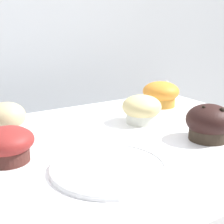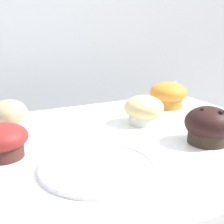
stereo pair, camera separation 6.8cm
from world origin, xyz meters
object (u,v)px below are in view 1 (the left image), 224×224
Objects in this scene: muffin_back_right at (161,94)px; muffin_front_left at (7,119)px; muffin_back_left at (142,109)px; muffin_front_right at (209,123)px; muffin_front_center at (7,144)px; serving_plate at (109,167)px.

muffin_back_right is 0.48m from muffin_front_left.
muffin_front_left is (-0.32, 0.10, -0.00)m from muffin_back_left.
muffin_front_right is at bearing -109.34° from muffin_back_right.
muffin_back_left reaches higher than muffin_front_center.
serving_plate is (-0.22, -0.19, -0.03)m from muffin_back_left.
muffin_front_right is (-0.10, -0.29, -0.00)m from muffin_back_right.
muffin_back_right is (0.52, 0.17, 0.00)m from muffin_front_center.
muffin_front_center is at bearing 164.03° from muffin_front_right.
muffin_front_center is at bearing -103.35° from muffin_front_left.
muffin_front_right is at bearing -36.93° from muffin_front_left.
muffin_back_right is 0.48m from serving_plate.
muffin_back_left is 1.00× the size of muffin_front_right.
serving_plate is at bearing -138.40° from muffin_back_left.
muffin_front_center is 0.20m from serving_plate.
muffin_back_right is at bearing 70.66° from muffin_front_right.
muffin_back_right is 1.28× the size of muffin_front_left.
muffin_front_right is (0.05, -0.18, 0.00)m from muffin_back_left.
muffin_front_left is 0.32m from serving_plate.
muffin_back_left is 0.19m from muffin_back_right.
muffin_back_left reaches higher than serving_plate.
muffin_front_right is 0.48× the size of serving_plate.
muffin_front_left is at bearing -179.78° from muffin_back_right.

